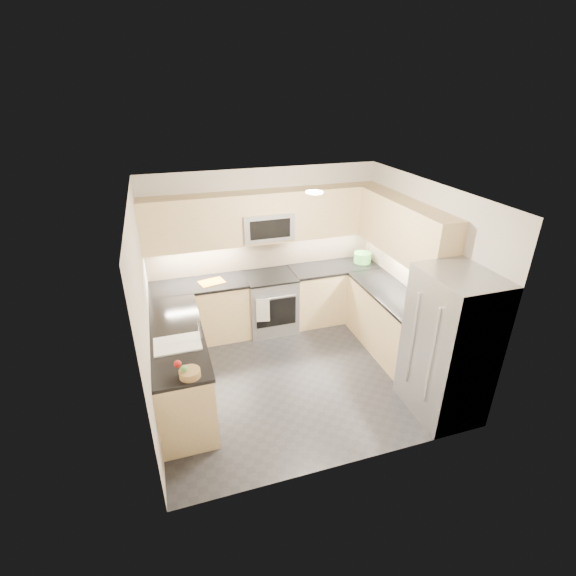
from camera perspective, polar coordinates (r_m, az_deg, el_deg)
The scene contains 35 objects.
floor at distance 5.86m, azimuth 1.06°, elevation -11.61°, with size 3.60×3.20×0.00m, color #27272C.
ceiling at distance 4.76m, azimuth 1.31°, elevation 12.93°, with size 3.60×3.20×0.02m, color beige.
wall_back at distance 6.60m, azimuth -3.30°, elevation 5.35°, with size 3.60×0.02×2.50m, color beige.
wall_front at distance 3.93m, azimuth 8.77°, elevation -10.70°, with size 3.60×0.02×2.50m, color beige.
wall_left at distance 4.98m, azimuth -18.91°, elevation -3.42°, with size 0.02×3.20×2.50m, color beige.
wall_right at distance 5.96m, azimuth 17.79°, elevation 1.75°, with size 0.02×3.20×2.50m, color beige.
base_cab_back_left at distance 6.50m, azimuth -11.78°, elevation -3.30°, with size 1.42×0.60×0.90m, color #DEBF86.
base_cab_back_right at distance 6.99m, azimuth 6.18°, elevation -0.69°, with size 1.42×0.60×0.90m, color #DEBF86.
base_cab_right at distance 6.28m, azimuth 13.78°, elevation -4.68°, with size 0.60×1.70×0.90m, color #DEBF86.
base_cab_peninsula at distance 5.39m, azimuth -14.46°, elevation -10.42°, with size 0.60×2.00×0.90m, color #DEBF86.
countertop_back_left at distance 6.29m, azimuth -12.17°, elevation 0.43°, with size 1.42×0.63×0.04m, color black.
countertop_back_right at distance 6.79m, azimuth 6.37°, elevation 2.85°, with size 1.42×0.63×0.04m, color black.
countertop_right at distance 6.05m, azimuth 14.25°, elevation -0.86°, with size 0.63×1.70×0.04m, color black.
countertop_peninsula at distance 5.13m, azimuth -15.05°, elevation -6.19°, with size 0.63×2.00×0.04m, color black.
upper_cab_back at distance 6.25m, azimuth -3.02°, elevation 9.74°, with size 3.60×0.35×0.75m, color #DEBF86.
upper_cab_right at distance 5.88m, azimuth 15.65°, elevation 7.73°, with size 0.35×1.95×0.75m, color #DEBF86.
backsplash_back at distance 6.61m, azimuth -3.27°, elevation 4.89°, with size 3.60×0.01×0.51m, color tan.
backsplash_right at distance 6.32m, azimuth 15.45°, elevation 2.92°, with size 0.01×2.30×0.51m, color tan.
gas_range at distance 6.64m, azimuth -2.41°, elevation -2.03°, with size 0.76×0.65×0.91m, color gray.
range_cooktop at distance 6.43m, azimuth -2.49°, elevation 1.58°, with size 0.76×0.65×0.03m, color black.
oven_door_glass at distance 6.36m, azimuth -1.62°, elevation -3.41°, with size 0.62×0.02×0.45m, color black.
oven_handle at distance 6.22m, azimuth -1.60°, elevation -1.33°, with size 0.02×0.02×0.60m, color #B2B5BA.
microwave at distance 6.26m, azimuth -2.94°, elevation 8.58°, with size 0.76×0.40×0.40m, color #A8A9B0.
microwave_door at distance 6.08m, azimuth -2.43°, elevation 8.03°, with size 0.60×0.01×0.28m, color black.
refrigerator at distance 5.14m, azimuth 21.12°, elevation -7.40°, with size 0.70×0.90×1.80m, color gray.
fridge_handle_left at distance 4.79m, azimuth 18.96°, elevation -8.91°, with size 0.02×0.02×1.20m, color #B2B5BA.
fridge_handle_right at distance 5.03m, azimuth 16.63°, elevation -6.75°, with size 0.02×0.02×1.20m, color #B2B5BA.
sink_basin at distance 4.94m, azimuth -14.79°, elevation -8.08°, with size 0.52×0.38×0.16m, color white.
faucet at distance 4.84m, azimuth -11.99°, elevation -5.69°, with size 0.03×0.03×0.28m, color silver.
utensil_bowl at distance 6.97m, azimuth 10.14°, elevation 4.13°, with size 0.28×0.28×0.16m, color #50AD4A.
cutting_board at distance 6.28m, azimuth -10.38°, elevation 0.80°, with size 0.36×0.25×0.01m, color orange.
fruit_basket at distance 4.37m, azimuth -13.27°, elevation -11.29°, with size 0.21×0.21×0.08m, color #A7814D.
fruit_apple at distance 4.40m, azimuth -14.85°, elevation -10.01°, with size 0.08×0.08×0.08m, color #A61613.
fruit_pear at distance 4.32m, azimuth -14.01°, elevation -10.63°, with size 0.07×0.07×0.07m, color #52A346.
dish_towel_check at distance 6.23m, azimuth -3.46°, elevation -3.07°, with size 0.20×0.02×0.38m, color white.
Camera 1 is at (-1.50, -4.38, 3.59)m, focal length 26.00 mm.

